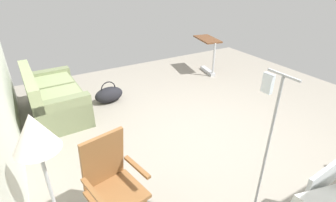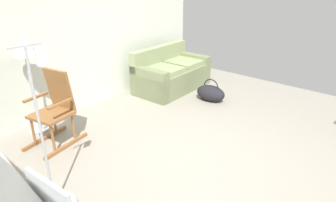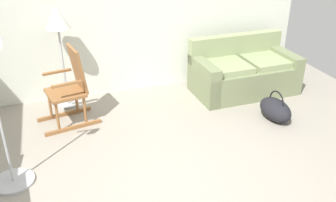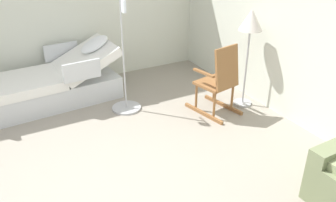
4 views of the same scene
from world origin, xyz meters
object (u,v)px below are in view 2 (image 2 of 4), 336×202
(couch, at_px, (171,74))
(rocking_chair, at_px, (55,109))
(iv_pole, at_px, (52,187))
(floor_lamp, at_px, (25,52))
(duffel_bag, at_px, (211,93))

(couch, relative_size, rocking_chair, 1.55)
(iv_pole, bearing_deg, rocking_chair, 57.23)
(couch, height_order, floor_lamp, floor_lamp)
(floor_lamp, xyz_separation_m, iv_pole, (-0.70, -1.67, -0.98))
(duffel_bag, relative_size, iv_pole, 0.35)
(rocking_chair, xyz_separation_m, iv_pole, (-0.74, -1.15, -0.25))
(couch, height_order, duffel_bag, couch)
(rocking_chair, distance_m, duffel_bag, 2.81)
(couch, height_order, iv_pole, iv_pole)
(couch, bearing_deg, iv_pole, -158.87)
(duffel_bag, distance_m, iv_pole, 3.43)
(couch, xyz_separation_m, duffel_bag, (-0.02, -0.98, -0.15))
(couch, height_order, rocking_chair, rocking_chair)
(couch, distance_m, duffel_bag, 0.99)
(couch, relative_size, duffel_bag, 2.79)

